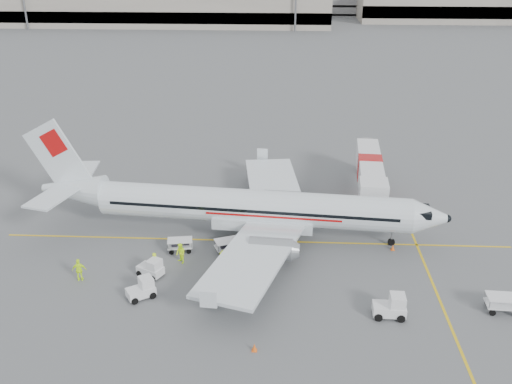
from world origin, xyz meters
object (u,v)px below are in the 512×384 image
tug_mid (150,267)px  belt_loader (231,275)px  tug_aft (141,288)px  jet_bridge (369,176)px  tug_fore (389,306)px  aircraft (253,185)px

tug_mid → belt_loader: bearing=13.6°
tug_aft → jet_bridge: bearing=12.1°
tug_fore → tug_mid: tug_fore is taller
belt_loader → tug_mid: 6.72m
aircraft → jet_bridge: size_ratio=2.28×
jet_bridge → tug_aft: jet_bridge is taller
tug_mid → tug_aft: tug_aft is taller
jet_bridge → belt_loader: size_ratio=3.26×
aircraft → tug_fore: (10.14, -11.20, -4.04)m
belt_loader → tug_fore: 11.64m
tug_fore → belt_loader: bearing=168.5°
belt_loader → tug_aft: bearing=176.8°
belt_loader → aircraft: bearing=67.0°
belt_loader → tug_mid: bearing=151.1°
jet_bridge → tug_mid: bearing=-135.1°
tug_mid → jet_bridge: bearing=67.9°
aircraft → tug_fore: 15.64m
aircraft → jet_bridge: bearing=44.9°
tug_mid → tug_aft: 2.98m
aircraft → tug_mid: aircraft is taller
jet_bridge → belt_loader: jet_bridge is taller
jet_bridge → tug_aft: 27.07m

